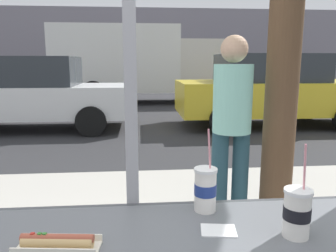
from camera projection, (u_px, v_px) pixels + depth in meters
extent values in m
plane|color=#2D2D30|center=(138.00, 118.00, 9.35)|extent=(60.00, 60.00, 0.00)
cube|color=#B2ADA3|center=(138.00, 225.00, 3.08)|extent=(16.00, 2.80, 0.12)
cube|color=#404245|center=(133.00, 207.00, 1.37)|extent=(2.34, 0.02, 0.02)
cube|color=#9E9EA3|center=(129.00, 9.00, 1.28)|extent=(0.05, 0.08, 1.55)
cube|color=gray|center=(138.00, 48.00, 22.54)|extent=(28.00, 1.20, 5.01)
cylinder|color=silver|center=(297.00, 215.00, 1.11)|extent=(0.09, 0.09, 0.15)
cylinder|color=black|center=(297.00, 213.00, 1.11)|extent=(0.09, 0.09, 0.04)
cylinder|color=black|center=(298.00, 194.00, 1.09)|extent=(0.08, 0.08, 0.01)
cylinder|color=white|center=(299.00, 191.00, 1.09)|extent=(0.09, 0.09, 0.01)
cylinder|color=pink|center=(305.00, 173.00, 1.08)|extent=(0.03, 0.03, 0.20)
cylinder|color=white|center=(205.00, 191.00, 1.30)|extent=(0.08, 0.08, 0.16)
cylinder|color=navy|center=(205.00, 189.00, 1.30)|extent=(0.09, 0.09, 0.04)
cylinder|color=black|center=(206.00, 172.00, 1.29)|extent=(0.08, 0.08, 0.01)
cylinder|color=white|center=(206.00, 170.00, 1.29)|extent=(0.09, 0.09, 0.01)
cylinder|color=pink|center=(210.00, 154.00, 1.27)|extent=(0.02, 0.03, 0.20)
cube|color=silver|center=(58.00, 248.00, 1.04)|extent=(0.27, 0.12, 0.01)
cube|color=silver|center=(62.00, 238.00, 1.08)|extent=(0.26, 0.04, 0.03)
cylinder|color=tan|center=(58.00, 242.00, 1.04)|extent=(0.22, 0.06, 0.04)
cylinder|color=#9E4733|center=(57.00, 238.00, 1.04)|extent=(0.23, 0.05, 0.03)
cube|color=red|center=(32.00, 234.00, 1.04)|extent=(0.01, 0.01, 0.01)
cube|color=#337A2D|center=(40.00, 234.00, 1.04)|extent=(0.01, 0.01, 0.01)
cube|color=#337A2D|center=(45.00, 234.00, 1.03)|extent=(0.01, 0.01, 0.01)
cube|color=white|center=(218.00, 230.00, 1.16)|extent=(0.13, 0.11, 0.00)
cube|color=silver|center=(35.00, 101.00, 7.67)|extent=(4.38, 1.76, 0.70)
cube|color=#282D33|center=(25.00, 71.00, 7.53)|extent=(2.28, 1.55, 0.65)
cylinder|color=black|center=(100.00, 110.00, 8.71)|extent=(0.64, 0.18, 0.64)
cylinder|color=black|center=(91.00, 121.00, 6.99)|extent=(0.64, 0.18, 0.64)
cube|color=gold|center=(271.00, 97.00, 8.13)|extent=(4.51, 1.88, 0.76)
cube|color=#282D33|center=(269.00, 68.00, 7.99)|extent=(2.34, 1.66, 0.64)
cylinder|color=black|center=(306.00, 107.00, 9.25)|extent=(0.64, 0.18, 0.64)
cylinder|color=black|center=(206.00, 108.00, 9.01)|extent=(0.64, 0.18, 0.64)
cylinder|color=black|center=(224.00, 120.00, 7.17)|extent=(0.64, 0.18, 0.64)
cube|color=silver|center=(117.00, 59.00, 12.59)|extent=(4.58, 2.20, 2.39)
cube|color=beige|center=(198.00, 66.00, 12.90)|extent=(1.90, 2.10, 1.90)
cylinder|color=black|center=(193.00, 88.00, 14.10)|extent=(0.90, 0.24, 0.90)
cylinder|color=black|center=(202.00, 93.00, 12.05)|extent=(0.90, 0.24, 0.90)
cylinder|color=black|center=(100.00, 89.00, 13.83)|extent=(0.90, 0.24, 0.90)
cylinder|color=black|center=(93.00, 94.00, 11.67)|extent=(0.90, 0.24, 0.90)
cylinder|color=#244451|center=(219.00, 180.00, 2.87)|extent=(0.14, 0.14, 0.84)
cylinder|color=#244451|center=(240.00, 180.00, 2.89)|extent=(0.14, 0.14, 0.84)
cylinder|color=#86C9B8|center=(233.00, 99.00, 2.75)|extent=(0.32, 0.32, 0.56)
sphere|color=tan|center=(234.00, 49.00, 2.67)|extent=(0.22, 0.22, 0.22)
cylinder|color=brown|center=(282.00, 86.00, 2.75)|extent=(0.27, 0.27, 2.45)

